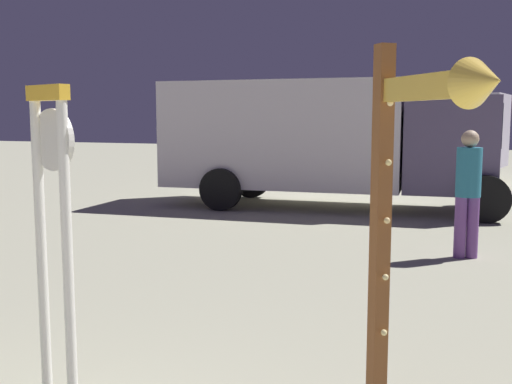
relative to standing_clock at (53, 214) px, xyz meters
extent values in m
cylinder|color=white|center=(-0.15, 0.04, -0.28)|extent=(0.07, 0.07, 2.06)
cylinder|color=white|center=(0.14, -0.05, -0.28)|extent=(0.07, 0.07, 2.06)
cube|color=yellow|center=(0.00, -0.01, 0.80)|extent=(0.39, 0.18, 0.10)
cylinder|color=silver|center=(0.01, 0.02, 0.49)|extent=(0.40, 0.15, 0.41)
cube|color=black|center=(0.01, 0.05, 0.49)|extent=(0.07, 0.03, 0.09)
cube|color=black|center=(0.01, 0.05, 0.49)|extent=(0.15, 0.05, 0.05)
cube|color=brown|center=(2.04, 0.63, -0.12)|extent=(0.14, 0.14, 2.40)
cube|color=#FFCE4C|center=(2.32, 0.29, 0.80)|extent=(0.54, 0.64, 0.14)
cone|color=#FFCE4C|center=(2.64, -0.09, 0.80)|extent=(0.33, 0.33, 0.25)
sphere|color=#FFE892|center=(2.09, 0.57, -0.72)|extent=(0.04, 0.04, 0.04)
sphere|color=#F8E393|center=(2.09, 0.57, -0.36)|extent=(0.04, 0.04, 0.04)
sphere|color=#FFD988|center=(2.09, 0.57, 0.00)|extent=(0.04, 0.04, 0.04)
sphere|color=#F8DF87|center=(2.09, 0.57, 0.36)|extent=(0.04, 0.04, 0.04)
sphere|color=#FFDD94|center=(2.09, 0.57, 0.72)|extent=(0.04, 0.04, 0.04)
cylinder|color=#774792|center=(2.43, 5.65, -0.88)|extent=(0.16, 0.16, 0.87)
cylinder|color=#774792|center=(2.27, 5.59, -0.88)|extent=(0.16, 0.16, 0.87)
cylinder|color=teal|center=(2.35, 5.62, -0.11)|extent=(0.34, 0.34, 0.69)
sphere|color=tan|center=(2.35, 5.62, 0.36)|extent=(0.24, 0.24, 0.24)
cube|color=silver|center=(-1.73, 9.48, 0.29)|extent=(5.36, 2.61, 2.30)
cube|color=#564B6B|center=(1.79, 9.80, 0.11)|extent=(1.95, 2.20, 1.94)
cube|color=black|center=(2.69, 9.88, 0.50)|extent=(0.19, 1.72, 0.86)
cylinder|color=black|center=(2.55, 8.77, -0.86)|extent=(0.92, 0.33, 0.90)
cylinder|color=black|center=(2.35, 10.95, -0.86)|extent=(0.92, 0.33, 0.90)
cylinder|color=black|center=(-2.73, 8.29, -0.86)|extent=(0.92, 0.33, 0.90)
cylinder|color=black|center=(-2.93, 10.47, -0.86)|extent=(0.92, 0.33, 0.90)
cube|color=silver|center=(0.52, 17.06, 0.26)|extent=(5.07, 3.01, 2.26)
cube|color=#434C5F|center=(-2.75, 17.59, 0.14)|extent=(2.08, 2.42, 2.01)
cube|color=black|center=(-3.63, 17.73, 0.54)|extent=(0.32, 1.81, 0.88)
cylinder|color=black|center=(-3.21, 18.84, -0.86)|extent=(0.93, 0.39, 0.90)
cylinder|color=black|center=(-3.58, 16.55, -0.86)|extent=(0.93, 0.39, 0.90)
cylinder|color=black|center=(1.60, 18.06, -0.86)|extent=(0.93, 0.39, 0.90)
cylinder|color=black|center=(1.23, 15.77, -0.86)|extent=(0.93, 0.39, 0.90)
camera|label=1|loc=(2.71, -3.10, 0.63)|focal=41.78mm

